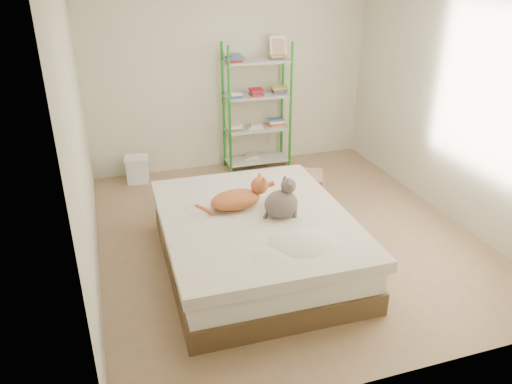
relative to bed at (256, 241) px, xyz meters
name	(u,v)px	position (x,y,z in m)	size (l,w,h in m)	color
room	(288,115)	(0.48, 0.48, 1.03)	(3.81, 4.21, 2.61)	#8F664F
bed	(256,241)	(0.00, 0.00, 0.00)	(1.71, 2.12, 0.53)	brown
orange_cat	(235,197)	(-0.13, 0.19, 0.38)	(0.57, 0.31, 0.23)	#C1733E
grey_cat	(281,198)	(0.21, -0.09, 0.45)	(0.27, 0.33, 0.37)	slate
shelf_unit	(257,106)	(0.78, 2.36, 0.59)	(0.88, 0.36, 1.74)	green
cardboard_box	(299,189)	(0.90, 1.10, -0.08)	(0.66, 0.68, 0.43)	#977055
white_bin	(137,169)	(-0.86, 2.33, -0.09)	(0.33, 0.30, 0.34)	white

